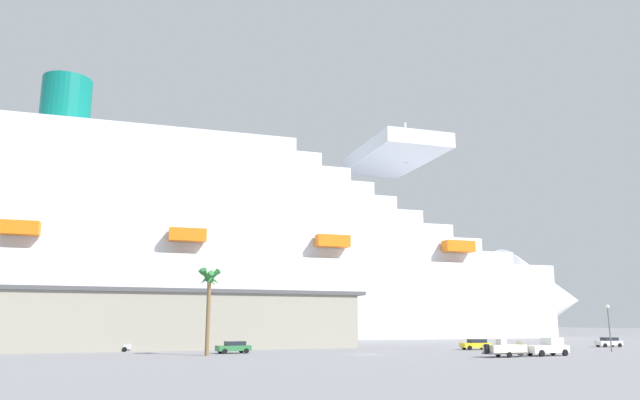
{
  "coord_description": "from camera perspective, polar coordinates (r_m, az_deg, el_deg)",
  "views": [
    {
      "loc": [
        -31.09,
        -72.98,
        4.13
      ],
      "look_at": [
        4.73,
        32.6,
        27.03
      ],
      "focal_mm": 33.37,
      "sensor_mm": 36.0,
      "label": 1
    }
  ],
  "objects": [
    {
      "name": "parked_car_silver_sedan",
      "position": [
        91.37,
        -19.13,
        -13.05
      ],
      "size": [
        4.97,
        2.73,
        1.58
      ],
      "color": "silver",
      "rests_on": "ground_plane"
    },
    {
      "name": "parked_car_yellow_taxi",
      "position": [
        95.26,
        14.74,
        -13.22
      ],
      "size": [
        4.63,
        2.41,
        1.58
      ],
      "color": "yellow",
      "rests_on": "ground_plane"
    },
    {
      "name": "pickup_truck",
      "position": [
        80.93,
        21.02,
        -13.04
      ],
      "size": [
        5.76,
        2.68,
        2.2
      ],
      "color": "white",
      "rests_on": "ground_plane"
    },
    {
      "name": "terminal_building",
      "position": [
        99.34,
        -17.11,
        -10.87
      ],
      "size": [
        71.13,
        21.46,
        9.02
      ],
      "color": "gray",
      "rests_on": "ground_plane"
    },
    {
      "name": "street_lamp",
      "position": [
        95.95,
        25.95,
        -10.31
      ],
      "size": [
        0.56,
        0.56,
        6.55
      ],
      "color": "slate",
      "rests_on": "ground_plane"
    },
    {
      "name": "ground_plane",
      "position": [
        107.65,
        -1.99,
        -13.8
      ],
      "size": [
        600.0,
        600.0,
        0.0
      ],
      "primitive_type": "plane",
      "color": "gray"
    },
    {
      "name": "parked_car_green_wagon",
      "position": [
        82.69,
        -8.27,
        -13.77
      ],
      "size": [
        4.79,
        2.68,
        1.58
      ],
      "color": "#2D723F",
      "rests_on": "ground_plane"
    },
    {
      "name": "cruise_ship",
      "position": [
        150.34,
        -14.61,
        -5.27
      ],
      "size": [
        231.22,
        38.03,
        66.44
      ],
      "color": "white",
      "rests_on": "ground_plane"
    },
    {
      "name": "parked_car_white_van",
      "position": [
        113.1,
        25.96,
        -12.14
      ],
      "size": [
        4.39,
        2.36,
        1.58
      ],
      "color": "white",
      "rests_on": "ground_plane"
    },
    {
      "name": "small_boat_on_trailer",
      "position": [
        76.82,
        17.71,
        -13.43
      ],
      "size": [
        7.07,
        2.47,
        2.15
      ],
      "color": "#595960",
      "rests_on": "ground_plane"
    },
    {
      "name": "palm_tree",
      "position": [
        77.36,
        -10.58,
        -7.99
      ],
      "size": [
        3.19,
        3.24,
        10.86
      ],
      "color": "brown",
      "rests_on": "ground_plane"
    }
  ]
}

